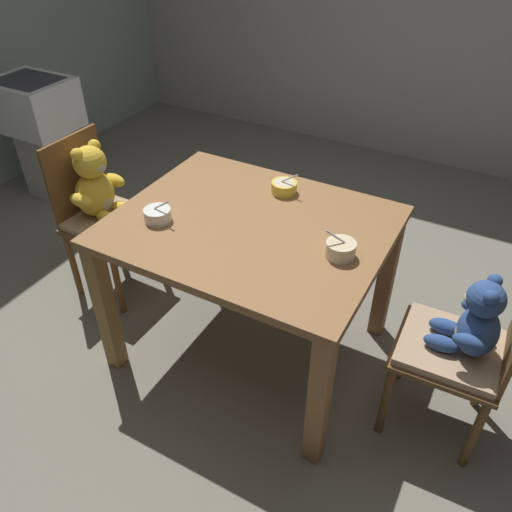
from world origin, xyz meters
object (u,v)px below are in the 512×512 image
object	(u,v)px
porridge_bowl_cream_near_right	(341,249)
porridge_bowl_white_near_left	(158,215)
teddy_chair_near_right	(468,337)
teddy_chair_near_left	(99,200)
porridge_bowl_yellow_far_center	(284,187)
dining_table	(251,246)
sink_basin	(39,122)

from	to	relation	value
porridge_bowl_cream_near_right	porridge_bowl_white_near_left	bearing A→B (deg)	-169.98
teddy_chair_near_right	porridge_bowl_cream_near_right	xyz separation A→B (m)	(-0.53, -0.04, 0.26)
teddy_chair_near_left	porridge_bowl_yellow_far_center	bearing A→B (deg)	15.45
porridge_bowl_white_near_left	porridge_bowl_cream_near_right	xyz separation A→B (m)	(0.78, 0.14, 0.00)
dining_table	sink_basin	world-z (taller)	sink_basin
porridge_bowl_yellow_far_center	porridge_bowl_white_near_left	xyz separation A→B (m)	(-0.37, -0.47, 0.00)
porridge_bowl_cream_near_right	sink_basin	xyz separation A→B (m)	(-2.47, 0.69, -0.23)
porridge_bowl_yellow_far_center	sink_basin	size ratio (longest dim) A/B	0.15
teddy_chair_near_left	porridge_bowl_white_near_left	distance (m)	0.67
sink_basin	porridge_bowl_yellow_far_center	bearing A→B (deg)	-9.61
teddy_chair_near_right	porridge_bowl_white_near_left	size ratio (longest dim) A/B	7.33
porridge_bowl_yellow_far_center	teddy_chair_near_right	bearing A→B (deg)	-17.39
porridge_bowl_white_near_left	sink_basin	xyz separation A→B (m)	(-1.69, 0.82, -0.23)
porridge_bowl_yellow_far_center	porridge_bowl_cream_near_right	distance (m)	0.53
teddy_chair_near_left	teddy_chair_near_right	world-z (taller)	teddy_chair_near_right
porridge_bowl_white_near_left	dining_table	bearing A→B (deg)	25.82
teddy_chair_near_left	teddy_chair_near_right	xyz separation A→B (m)	(1.91, -0.05, -0.04)
dining_table	teddy_chair_near_left	xyz separation A→B (m)	(-0.95, 0.06, -0.07)
dining_table	porridge_bowl_yellow_far_center	bearing A→B (deg)	87.79
porridge_bowl_yellow_far_center	porridge_bowl_cream_near_right	xyz separation A→B (m)	(0.41, -0.34, 0.01)
teddy_chair_near_left	porridge_bowl_yellow_far_center	xyz separation A→B (m)	(0.96, 0.24, 0.22)
porridge_bowl_cream_near_right	sink_basin	size ratio (longest dim) A/B	0.14
porridge_bowl_yellow_far_center	porridge_bowl_white_near_left	size ratio (longest dim) A/B	1.02
teddy_chair_near_right	sink_basin	distance (m)	3.07
porridge_bowl_yellow_far_center	porridge_bowl_white_near_left	world-z (taller)	same
teddy_chair_near_left	teddy_chair_near_right	bearing A→B (deg)	-0.31
porridge_bowl_yellow_far_center	porridge_bowl_white_near_left	distance (m)	0.60
dining_table	sink_basin	distance (m)	2.15
dining_table	teddy_chair_near_right	size ratio (longest dim) A/B	1.26
porridge_bowl_yellow_far_center	porridge_bowl_cream_near_right	size ratio (longest dim) A/B	1.05
dining_table	porridge_bowl_white_near_left	bearing A→B (deg)	-154.18
dining_table	sink_basin	size ratio (longest dim) A/B	1.36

